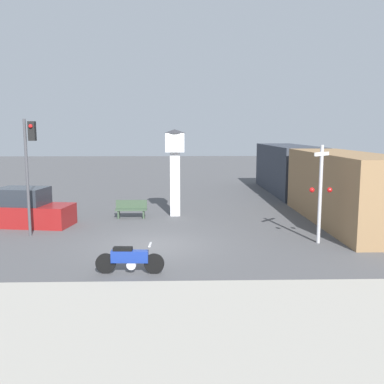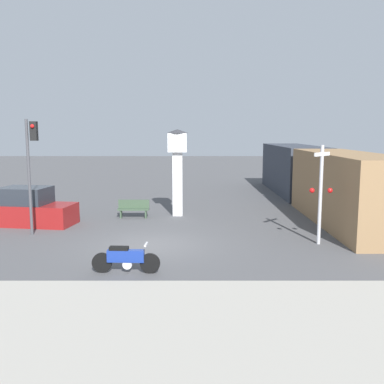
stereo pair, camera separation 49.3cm
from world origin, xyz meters
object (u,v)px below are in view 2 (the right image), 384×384
object	(u,v)px
clock_tower	(178,159)
railroad_crossing_signal	(321,191)
parked_car	(29,209)
motorcycle	(126,259)
bench	(134,208)
freight_train	(315,177)
traffic_light	(31,157)

from	to	relation	value
clock_tower	railroad_crossing_signal	size ratio (longest dim) A/B	1.16
parked_car	railroad_crossing_signal	bearing A→B (deg)	-6.84
parked_car	motorcycle	bearing A→B (deg)	-42.30
railroad_crossing_signal	bench	world-z (taller)	railroad_crossing_signal
freight_train	railroad_crossing_signal	size ratio (longest dim) A/B	5.37
clock_tower	freight_train	world-z (taller)	clock_tower
railroad_crossing_signal	bench	xyz separation A→B (m)	(-8.02, 5.18, -1.64)
traffic_light	motorcycle	bearing A→B (deg)	-46.97
motorcycle	freight_train	distance (m)	15.78
bench	parked_car	bearing A→B (deg)	-161.23
motorcycle	parked_car	distance (m)	9.06
bench	parked_car	xyz separation A→B (m)	(-4.77, -1.62, 0.26)
freight_train	motorcycle	bearing A→B (deg)	-126.96
bench	parked_car	distance (m)	5.05
motorcycle	traffic_light	size ratio (longest dim) A/B	0.44
motorcycle	railroad_crossing_signal	size ratio (longest dim) A/B	0.55
motorcycle	clock_tower	world-z (taller)	clock_tower
traffic_light	parked_car	distance (m)	3.44
freight_train	parked_car	world-z (taller)	freight_train
freight_train	traffic_light	bearing A→B (deg)	-151.91
freight_train	bench	bearing A→B (deg)	-159.36
clock_tower	parked_car	bearing A→B (deg)	-162.26
parked_car	freight_train	bearing A→B (deg)	28.77
freight_train	railroad_crossing_signal	bearing A→B (deg)	-104.58
clock_tower	railroad_crossing_signal	xyz separation A→B (m)	(5.77, -5.81, -0.88)
motorcycle	railroad_crossing_signal	xyz separation A→B (m)	(7.10, 3.48, 1.67)
clock_tower	traffic_light	bearing A→B (deg)	-144.67
motorcycle	traffic_light	xyz separation A→B (m)	(-4.69, 5.02, 2.90)
motorcycle	clock_tower	bearing A→B (deg)	84.32
traffic_light	railroad_crossing_signal	world-z (taller)	traffic_light
bench	parked_car	world-z (taller)	parked_car
motorcycle	bench	distance (m)	8.71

